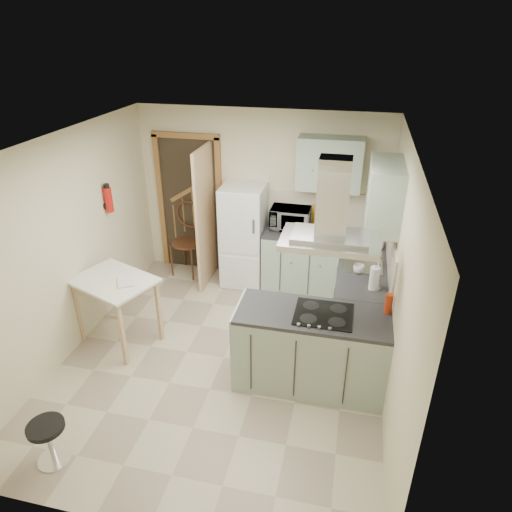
% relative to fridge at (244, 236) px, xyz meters
% --- Properties ---
extents(floor, '(4.20, 4.20, 0.00)m').
position_rel_fridge_xyz_m(floor, '(0.20, -1.80, -0.75)').
color(floor, '#B6AB8E').
rests_on(floor, ground).
extents(ceiling, '(4.20, 4.20, 0.00)m').
position_rel_fridge_xyz_m(ceiling, '(0.20, -1.80, 1.75)').
color(ceiling, silver).
rests_on(ceiling, back_wall).
extents(back_wall, '(3.60, 0.00, 3.60)m').
position_rel_fridge_xyz_m(back_wall, '(0.20, 0.30, 0.50)').
color(back_wall, beige).
rests_on(back_wall, floor).
extents(left_wall, '(0.00, 4.20, 4.20)m').
position_rel_fridge_xyz_m(left_wall, '(-1.60, -1.80, 0.50)').
color(left_wall, beige).
rests_on(left_wall, floor).
extents(right_wall, '(0.00, 4.20, 4.20)m').
position_rel_fridge_xyz_m(right_wall, '(2.00, -1.80, 0.50)').
color(right_wall, beige).
rests_on(right_wall, floor).
extents(doorway, '(1.10, 0.12, 2.10)m').
position_rel_fridge_xyz_m(doorway, '(-0.90, 0.27, 0.30)').
color(doorway, brown).
rests_on(doorway, floor).
extents(fridge, '(0.60, 0.60, 1.50)m').
position_rel_fridge_xyz_m(fridge, '(0.00, 0.00, 0.00)').
color(fridge, white).
rests_on(fridge, floor).
extents(counter_back, '(1.08, 0.60, 0.90)m').
position_rel_fridge_xyz_m(counter_back, '(0.86, 0.00, -0.30)').
color(counter_back, '#9EB2A0').
rests_on(counter_back, floor).
extents(counter_right, '(0.60, 1.95, 0.90)m').
position_rel_fridge_xyz_m(counter_right, '(1.70, -0.68, -0.30)').
color(counter_right, '#9EB2A0').
rests_on(counter_right, floor).
extents(splashback, '(1.68, 0.02, 0.50)m').
position_rel_fridge_xyz_m(splashback, '(1.16, 0.29, 0.40)').
color(splashback, beige).
rests_on(splashback, counter_back).
extents(wall_cabinet_back, '(0.85, 0.35, 0.70)m').
position_rel_fridge_xyz_m(wall_cabinet_back, '(1.15, 0.12, 1.10)').
color(wall_cabinet_back, '#9EB2A0').
rests_on(wall_cabinet_back, back_wall).
extents(wall_cabinet_right, '(0.35, 0.90, 0.70)m').
position_rel_fridge_xyz_m(wall_cabinet_right, '(1.82, -0.95, 1.10)').
color(wall_cabinet_right, '#9EB2A0').
rests_on(wall_cabinet_right, right_wall).
extents(peninsula, '(1.55, 0.65, 0.90)m').
position_rel_fridge_xyz_m(peninsula, '(1.22, -1.98, -0.30)').
color(peninsula, '#9EB2A0').
rests_on(peninsula, floor).
extents(hob, '(0.58, 0.50, 0.01)m').
position_rel_fridge_xyz_m(hob, '(1.32, -1.98, 0.16)').
color(hob, black).
rests_on(hob, peninsula).
extents(extractor_hood, '(0.90, 0.55, 0.10)m').
position_rel_fridge_xyz_m(extractor_hood, '(1.32, -1.98, 0.97)').
color(extractor_hood, silver).
rests_on(extractor_hood, ceiling).
extents(sink, '(0.45, 0.40, 0.01)m').
position_rel_fridge_xyz_m(sink, '(1.70, -0.85, 0.16)').
color(sink, silver).
rests_on(sink, counter_right).
extents(fire_extinguisher, '(0.10, 0.10, 0.32)m').
position_rel_fridge_xyz_m(fire_extinguisher, '(-1.54, -0.90, 0.75)').
color(fire_extinguisher, '#B2140F').
rests_on(fire_extinguisher, left_wall).
extents(drop_leaf_table, '(1.10, 0.97, 0.86)m').
position_rel_fridge_xyz_m(drop_leaf_table, '(-1.12, -1.74, -0.32)').
color(drop_leaf_table, tan).
rests_on(drop_leaf_table, floor).
extents(bentwood_chair, '(0.54, 0.54, 1.03)m').
position_rel_fridge_xyz_m(bentwood_chair, '(-0.91, 0.05, -0.24)').
color(bentwood_chair, '#4A3118').
rests_on(bentwood_chair, floor).
extents(stool, '(0.41, 0.41, 0.43)m').
position_rel_fridge_xyz_m(stool, '(-0.90, -3.49, -0.53)').
color(stool, black).
rests_on(stool, floor).
extents(microwave, '(0.55, 0.37, 0.30)m').
position_rel_fridge_xyz_m(microwave, '(0.66, 0.08, 0.30)').
color(microwave, black).
rests_on(microwave, counter_back).
extents(kettle, '(0.17, 0.17, 0.24)m').
position_rel_fridge_xyz_m(kettle, '(1.18, -0.03, 0.27)').
color(kettle, silver).
rests_on(kettle, counter_back).
extents(cereal_box, '(0.17, 0.24, 0.34)m').
position_rel_fridge_xyz_m(cereal_box, '(1.04, 0.11, 0.32)').
color(cereal_box, '#C79217').
rests_on(cereal_box, counter_back).
extents(soap_bottle, '(0.11, 0.12, 0.20)m').
position_rel_fridge_xyz_m(soap_bottle, '(1.89, -0.31, 0.25)').
color(soap_bottle, '#B1AFBC').
rests_on(soap_bottle, counter_right).
extents(paper_towel, '(0.13, 0.13, 0.27)m').
position_rel_fridge_xyz_m(paper_towel, '(1.81, -1.35, 0.29)').
color(paper_towel, silver).
rests_on(paper_towel, counter_right).
extents(cup, '(0.16, 0.16, 0.10)m').
position_rel_fridge_xyz_m(cup, '(1.64, -1.03, 0.20)').
color(cup, silver).
rests_on(cup, counter_right).
extents(red_bottle, '(0.10, 0.10, 0.21)m').
position_rel_fridge_xyz_m(red_bottle, '(1.95, -1.80, 0.26)').
color(red_bottle, '#B72E0F').
rests_on(red_bottle, peninsula).
extents(book, '(0.29, 0.31, 0.11)m').
position_rel_fridge_xyz_m(book, '(-1.03, -1.81, 0.16)').
color(book, maroon).
rests_on(book, drop_leaf_table).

